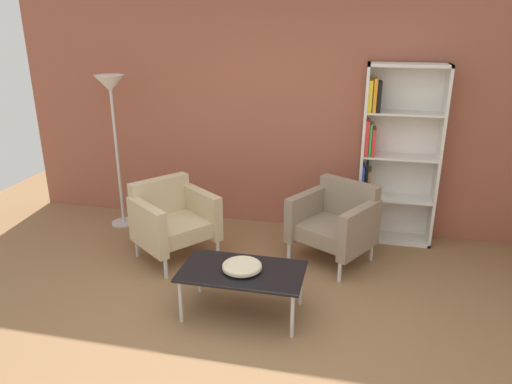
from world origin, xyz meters
TOP-DOWN VIEW (x-y plane):
  - ground_plane at (0.00, 0.00)m, footprint 8.32×8.32m
  - brick_back_panel at (0.00, 2.46)m, footprint 6.40×0.12m
  - bookshelf_tall at (1.13, 2.25)m, footprint 0.80×0.30m
  - coffee_table_low at (-0.06, 0.49)m, footprint 1.00×0.56m
  - decorative_bowl at (-0.06, 0.49)m, footprint 0.32×0.32m
  - armchair_spare_guest at (0.61, 1.63)m, footprint 0.93×0.91m
  - armchair_corner_red at (-1.00, 1.33)m, footprint 0.94×0.95m
  - floor_lamp_torchiere at (-1.90, 1.97)m, footprint 0.32×0.32m

SIDE VIEW (x-z plane):
  - ground_plane at x=0.00m, z-range 0.00..0.00m
  - coffee_table_low at x=-0.06m, z-range 0.17..0.57m
  - armchair_spare_guest at x=0.61m, z-range 0.02..0.80m
  - armchair_corner_red at x=-1.00m, z-range 0.02..0.80m
  - decorative_bowl at x=-0.06m, z-range 0.41..0.46m
  - bookshelf_tall at x=1.13m, z-range 0.01..1.91m
  - floor_lamp_torchiere at x=-1.90m, z-range 0.58..2.32m
  - brick_back_panel at x=0.00m, z-range 0.00..2.90m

